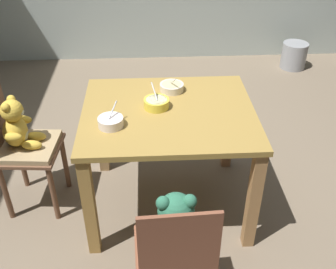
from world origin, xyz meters
The scene contains 8 objects.
ground_plane centered at (0.00, 0.00, -0.02)m, with size 5.20×5.20×0.04m.
dining_table centered at (0.00, 0.00, 0.62)m, with size 1.05×0.89×0.75m.
teddy_chair_near_left centered at (-0.94, 0.06, 0.54)m, with size 0.40×0.41×0.85m.
teddy_chair_near_front centered at (-0.02, -0.86, 0.57)m, with size 0.39×0.39×0.89m.
porridge_bowl_cream_far_center centered at (0.04, 0.25, 0.78)m, with size 0.16×0.17×0.13m.
porridge_bowl_yellow_center centered at (-0.07, 0.04, 0.78)m, with size 0.16×0.16×0.13m.
porridge_bowl_white_near_left centered at (-0.34, -0.15, 0.78)m, with size 0.15×0.15×0.13m.
metal_pail centered at (1.56, 2.15, 0.15)m, with size 0.28×0.28×0.29m, color #93969B.
Camera 1 is at (-0.12, -2.09, 2.01)m, focal length 43.03 mm.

